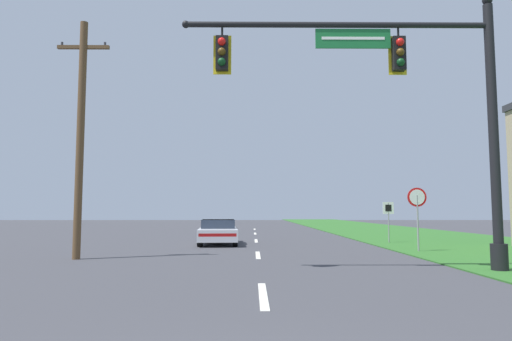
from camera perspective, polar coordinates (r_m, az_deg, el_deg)
name	(u,v)px	position (r m, az deg, el deg)	size (l,w,h in m)	color
grass_verge_right	(401,233)	(34.64, 17.70, -7.49)	(10.00, 110.00, 0.04)	#2D6626
road_center_line	(256,241)	(24.96, 0.01, -8.79)	(0.16, 34.80, 0.01)	silver
signal_mast	(416,101)	(13.42, 19.37, 8.15)	(8.79, 0.47, 7.63)	black
car_ahead	(218,232)	(22.66, -4.76, -7.63)	(2.11, 4.72, 1.19)	black
stop_sign	(417,205)	(19.27, 19.50, -4.05)	(0.76, 0.07, 2.50)	gray
route_sign_post	(388,213)	(24.11, 16.22, -5.10)	(0.55, 0.06, 2.03)	gray
utility_pole_near	(80,134)	(16.83, -21.09, 4.31)	(1.80, 0.26, 8.23)	brown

